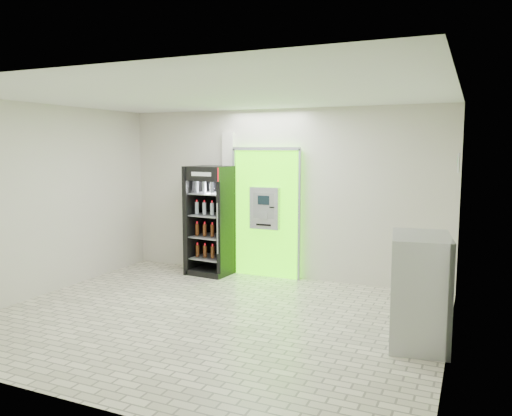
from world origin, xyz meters
The scene contains 7 objects.
ground centered at (0.00, 0.00, 0.00)m, with size 6.00×6.00×0.00m, color beige.
room_shell centered at (0.00, 0.00, 1.84)m, with size 6.00×6.00×6.00m.
atm_assembly centered at (-0.20, 2.41, 1.17)m, with size 1.30×0.24×2.33m.
pillar centered at (-0.98, 2.45, 1.30)m, with size 0.22×0.11×2.60m.
beverage_cooler centered at (-1.20, 2.17, 0.95)m, with size 0.81×0.74×1.99m.
steel_cabinet centered at (2.66, 0.24, 0.65)m, with size 0.79×1.07×1.31m.
exit_sign centered at (2.99, 1.40, 2.12)m, with size 0.02×0.22×0.26m.
Camera 1 is at (3.21, -5.78, 2.33)m, focal length 35.00 mm.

